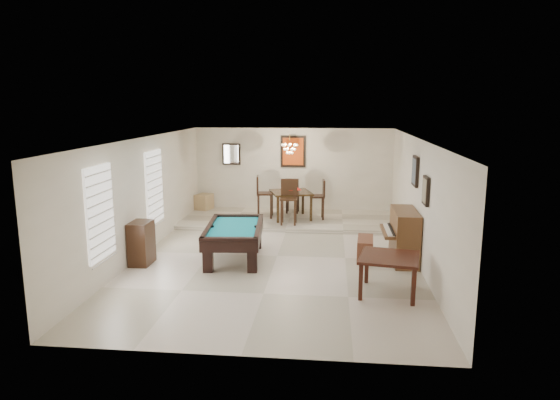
% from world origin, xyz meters
% --- Properties ---
extents(ground_plane, '(6.00, 9.00, 0.02)m').
position_xyz_m(ground_plane, '(0.00, 0.00, -0.01)').
color(ground_plane, beige).
extents(wall_back, '(6.00, 0.04, 2.60)m').
position_xyz_m(wall_back, '(0.00, 4.50, 1.30)').
color(wall_back, silver).
rests_on(wall_back, ground_plane).
extents(wall_front, '(6.00, 0.04, 2.60)m').
position_xyz_m(wall_front, '(0.00, -4.50, 1.30)').
color(wall_front, silver).
rests_on(wall_front, ground_plane).
extents(wall_left, '(0.04, 9.00, 2.60)m').
position_xyz_m(wall_left, '(-3.00, 0.00, 1.30)').
color(wall_left, silver).
rests_on(wall_left, ground_plane).
extents(wall_right, '(0.04, 9.00, 2.60)m').
position_xyz_m(wall_right, '(3.00, 0.00, 1.30)').
color(wall_right, silver).
rests_on(wall_right, ground_plane).
extents(ceiling, '(6.00, 9.00, 0.04)m').
position_xyz_m(ceiling, '(0.00, 0.00, 2.60)').
color(ceiling, white).
rests_on(ceiling, wall_back).
extents(dining_step, '(6.00, 2.50, 0.12)m').
position_xyz_m(dining_step, '(0.00, 3.25, 0.06)').
color(dining_step, beige).
rests_on(dining_step, ground_plane).
extents(window_left_front, '(0.06, 1.00, 1.70)m').
position_xyz_m(window_left_front, '(-2.97, -2.20, 1.40)').
color(window_left_front, white).
rests_on(window_left_front, wall_left).
extents(window_left_rear, '(0.06, 1.00, 1.70)m').
position_xyz_m(window_left_rear, '(-2.97, 0.60, 1.40)').
color(window_left_rear, white).
rests_on(window_left_rear, wall_left).
extents(pool_table, '(1.35, 2.23, 0.71)m').
position_xyz_m(pool_table, '(-0.90, -0.31, 0.36)').
color(pool_table, black).
rests_on(pool_table, ground_plane).
extents(square_table, '(1.17, 1.17, 0.70)m').
position_xyz_m(square_table, '(2.21, -2.01, 0.35)').
color(square_table, black).
rests_on(square_table, ground_plane).
extents(upright_piano, '(0.75, 1.34, 1.12)m').
position_xyz_m(upright_piano, '(2.61, -0.10, 0.56)').
color(upright_piano, brown).
rests_on(upright_piano, ground_plane).
extents(piano_bench, '(0.39, 0.87, 0.47)m').
position_xyz_m(piano_bench, '(1.92, -0.04, 0.24)').
color(piano_bench, brown).
rests_on(piano_bench, ground_plane).
extents(apothecary_chest, '(0.41, 0.61, 0.91)m').
position_xyz_m(apothecary_chest, '(-2.78, -0.85, 0.46)').
color(apothecary_chest, black).
rests_on(apothecary_chest, ground_plane).
extents(dining_table, '(1.34, 1.34, 0.89)m').
position_xyz_m(dining_table, '(0.04, 3.21, 0.56)').
color(dining_table, black).
rests_on(dining_table, dining_step).
extents(flower_vase, '(0.15, 0.15, 0.25)m').
position_xyz_m(flower_vase, '(0.04, 3.21, 1.13)').
color(flower_vase, '#A4210E').
rests_on(flower_vase, dining_table).
extents(dining_chair_south, '(0.46, 0.46, 1.21)m').
position_xyz_m(dining_chair_south, '(0.04, 2.49, 0.72)').
color(dining_chair_south, black).
rests_on(dining_chair_south, dining_step).
extents(dining_chair_north, '(0.40, 0.40, 1.05)m').
position_xyz_m(dining_chair_north, '(0.03, 3.97, 0.64)').
color(dining_chair_north, black).
rests_on(dining_chair_north, dining_step).
extents(dining_chair_west, '(0.50, 0.50, 1.20)m').
position_xyz_m(dining_chair_west, '(-0.71, 3.22, 0.72)').
color(dining_chair_west, black).
rests_on(dining_chair_west, dining_step).
extents(dining_chair_east, '(0.45, 0.45, 1.11)m').
position_xyz_m(dining_chair_east, '(0.78, 3.21, 0.68)').
color(dining_chair_east, black).
rests_on(dining_chair_east, dining_step).
extents(corner_bench, '(0.54, 0.61, 0.47)m').
position_xyz_m(corner_bench, '(-2.72, 4.15, 0.35)').
color(corner_bench, tan).
rests_on(corner_bench, dining_step).
extents(chandelier, '(0.44, 0.44, 0.60)m').
position_xyz_m(chandelier, '(0.00, 3.20, 2.20)').
color(chandelier, '#FFE5B2').
rests_on(chandelier, ceiling).
extents(back_painting, '(0.75, 0.06, 0.95)m').
position_xyz_m(back_painting, '(0.00, 4.46, 1.90)').
color(back_painting, '#D84C14').
rests_on(back_painting, wall_back).
extents(back_mirror, '(0.55, 0.06, 0.65)m').
position_xyz_m(back_mirror, '(-1.90, 4.46, 1.80)').
color(back_mirror, white).
rests_on(back_mirror, wall_back).
extents(right_picture_upper, '(0.06, 0.55, 0.65)m').
position_xyz_m(right_picture_upper, '(2.96, 0.30, 1.90)').
color(right_picture_upper, slate).
rests_on(right_picture_upper, wall_right).
extents(right_picture_lower, '(0.06, 0.45, 0.55)m').
position_xyz_m(right_picture_lower, '(2.96, -1.00, 1.70)').
color(right_picture_lower, gray).
rests_on(right_picture_lower, wall_right).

